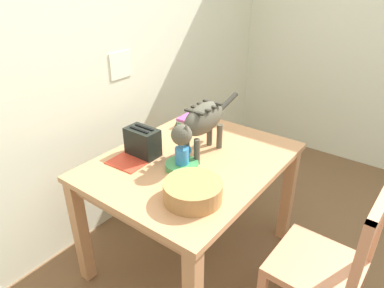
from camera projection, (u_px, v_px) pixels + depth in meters
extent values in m
cube|color=#E9E6C7|center=(95.00, 57.00, 2.23)|extent=(4.65, 0.10, 2.50)
cube|color=white|center=(120.00, 65.00, 2.36)|extent=(0.18, 0.01, 0.18)
cube|color=tan|center=(192.00, 162.00, 2.04)|extent=(1.20, 0.94, 0.03)
cube|color=tan|center=(192.00, 169.00, 2.06)|extent=(1.12, 0.86, 0.07)
cube|color=tan|center=(288.00, 195.00, 2.38)|extent=(0.07, 0.07, 0.72)
cube|color=tan|center=(81.00, 232.00, 2.05)|extent=(0.07, 0.07, 0.72)
cube|color=tan|center=(192.00, 159.00, 2.82)|extent=(0.07, 0.07, 0.72)
ellipsoid|color=#504C3D|center=(204.00, 118.00, 1.98)|extent=(0.35, 0.14, 0.18)
cube|color=#2C2921|center=(212.00, 103.00, 2.01)|extent=(0.02, 0.13, 0.01)
cube|color=#2C2921|center=(207.00, 106.00, 1.97)|extent=(0.02, 0.13, 0.01)
cube|color=#2C2921|center=(201.00, 109.00, 1.92)|extent=(0.02, 0.13, 0.01)
cube|color=#2C2921|center=(194.00, 112.00, 1.88)|extent=(0.02, 0.13, 0.01)
cylinder|color=#504C3D|center=(197.00, 152.00, 1.94)|extent=(0.04, 0.04, 0.16)
cylinder|color=#504C3D|center=(187.00, 148.00, 1.98)|extent=(0.04, 0.04, 0.16)
cylinder|color=#504C3D|center=(219.00, 136.00, 2.12)|extent=(0.04, 0.04, 0.16)
cylinder|color=#504C3D|center=(210.00, 133.00, 2.16)|extent=(0.04, 0.04, 0.16)
sphere|color=#504C3D|center=(182.00, 135.00, 1.83)|extent=(0.12, 0.12, 0.12)
cone|color=#504C3D|center=(186.00, 128.00, 1.79)|extent=(0.04, 0.04, 0.05)
cone|color=#504C3D|center=(177.00, 125.00, 1.83)|extent=(0.04, 0.04, 0.05)
cylinder|color=#2C2921|center=(228.00, 102.00, 2.16)|extent=(0.21, 0.04, 0.08)
cylinder|color=#3E904B|center=(182.00, 166.00, 1.92)|extent=(0.19, 0.19, 0.04)
cylinder|color=#2E7FC5|center=(182.00, 156.00, 1.89)|extent=(0.08, 0.08, 0.09)
torus|color=#2E7FC5|center=(187.00, 151.00, 1.93)|extent=(0.06, 0.01, 0.06)
cube|color=red|center=(133.00, 159.00, 2.03)|extent=(0.28, 0.23, 0.01)
cube|color=silver|center=(190.00, 124.00, 2.45)|extent=(0.16, 0.14, 0.02)
cube|color=#42A151|center=(190.00, 122.00, 2.44)|extent=(0.16, 0.14, 0.02)
cube|color=silver|center=(190.00, 120.00, 2.43)|extent=(0.16, 0.14, 0.01)
cube|color=#9C4A94|center=(190.00, 118.00, 2.42)|extent=(0.16, 0.14, 0.02)
cylinder|color=#B27C46|center=(193.00, 191.00, 1.66)|extent=(0.29, 0.29, 0.10)
cylinder|color=#50381F|center=(193.00, 190.00, 1.65)|extent=(0.24, 0.24, 0.08)
cube|color=black|center=(143.00, 142.00, 2.04)|extent=(0.12, 0.20, 0.17)
cube|color=black|center=(139.00, 130.00, 1.98)|extent=(0.02, 0.14, 0.01)
cube|color=black|center=(144.00, 127.00, 2.01)|extent=(0.02, 0.14, 0.01)
cube|color=tan|center=(316.00, 266.00, 1.72)|extent=(0.43, 0.43, 0.04)
cube|color=tan|center=(381.00, 207.00, 1.40)|extent=(0.42, 0.05, 0.08)
cube|color=tan|center=(357.00, 271.00, 1.36)|extent=(0.04, 0.04, 0.48)
cube|color=tan|center=(380.00, 221.00, 1.62)|extent=(0.04, 0.04, 0.48)
cube|color=tan|center=(291.00, 259.00, 2.06)|extent=(0.04, 0.04, 0.42)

